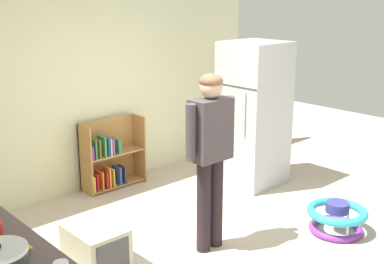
{
  "coord_description": "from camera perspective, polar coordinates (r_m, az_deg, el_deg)",
  "views": [
    {
      "loc": [
        -3.09,
        -2.88,
        2.35
      ],
      "look_at": [
        0.11,
        0.6,
        1.03
      ],
      "focal_mm": 47.09,
      "sensor_mm": 36.0,
      "label": 1
    }
  ],
  "objects": [
    {
      "name": "refrigerator",
      "position": [
        6.26,
        6.98,
        2.02
      ],
      "size": [
        0.73,
        0.68,
        1.78
      ],
      "color": "#B7BABF",
      "rests_on": "ground"
    },
    {
      "name": "standing_person",
      "position": [
        4.53,
        2.1,
        -1.67
      ],
      "size": [
        0.57,
        0.22,
        1.67
      ],
      "color": "#281F26",
      "rests_on": "ground"
    },
    {
      "name": "ground_plane",
      "position": [
        4.83,
        4.04,
        -13.51
      ],
      "size": [
        12.0,
        12.0,
        0.0
      ],
      "primitive_type": "plane",
      "color": "beige",
      "rests_on": "ground"
    },
    {
      "name": "pet_carrier",
      "position": [
        4.65,
        -10.81,
        -12.52
      ],
      "size": [
        0.42,
        0.55,
        0.36
      ],
      "color": "beige",
      "rests_on": "ground"
    },
    {
      "name": "banana_bunch",
      "position": [
        3.13,
        -19.06,
        -12.28
      ],
      "size": [
        0.15,
        0.16,
        0.04
      ],
      "color": "yellow",
      "rests_on": "kitchen_counter"
    },
    {
      "name": "back_wall",
      "position": [
        6.14,
        -11.76,
        5.92
      ],
      "size": [
        5.2,
        0.06,
        2.7
      ],
      "primitive_type": "cube",
      "color": "beige",
      "rests_on": "ground"
    },
    {
      "name": "bookshelf",
      "position": [
        6.28,
        -9.36,
        -2.94
      ],
      "size": [
        0.8,
        0.28,
        0.85
      ],
      "color": "#B07A46",
      "rests_on": "ground"
    },
    {
      "name": "baby_walker",
      "position": [
        5.34,
        16.05,
        -9.27
      ],
      "size": [
        0.6,
        0.6,
        0.32
      ],
      "color": "purple",
      "rests_on": "ground"
    }
  ]
}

